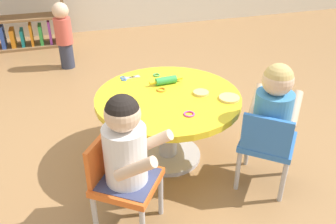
{
  "coord_description": "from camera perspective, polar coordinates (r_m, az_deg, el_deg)",
  "views": [
    {
      "loc": [
        -0.6,
        -1.92,
        1.53
      ],
      "look_at": [
        0.0,
        0.0,
        0.35
      ],
      "focal_mm": 38.98,
      "sensor_mm": 36.0,
      "label": 1
    }
  ],
  "objects": [
    {
      "name": "cookie_cutter_0",
      "position": [
        2.07,
        3.32,
        -0.31
      ],
      "size": [
        0.07,
        0.07,
        0.01
      ],
      "primitive_type": "torus",
      "color": "#D83FA5",
      "rests_on": "craft_table"
    },
    {
      "name": "cookie_cutter_2",
      "position": [
        2.33,
        -1.08,
        3.51
      ],
      "size": [
        0.06,
        0.06,
        0.01
      ],
      "primitive_type": "torus",
      "color": "orange",
      "rests_on": "craft_table"
    },
    {
      "name": "child_chair_left",
      "position": [
        1.89,
        -7.36,
        -10.4
      ],
      "size": [
        0.42,
        0.42,
        0.54
      ],
      "color": "#B7B7BC",
      "rests_on": "ground"
    },
    {
      "name": "rolling_pin",
      "position": [
        2.41,
        -0.31,
        4.96
      ],
      "size": [
        0.23,
        0.06,
        0.05
      ],
      "color": "green",
      "rests_on": "craft_table"
    },
    {
      "name": "child_chair_right",
      "position": [
        2.19,
        15.18,
        -4.83
      ],
      "size": [
        0.42,
        0.42,
        0.54
      ],
      "color": "#B7B7BC",
      "rests_on": "ground"
    },
    {
      "name": "ground_plane",
      "position": [
        2.52,
        0.0,
        -6.96
      ],
      "size": [
        10.0,
        10.0,
        0.0
      ],
      "primitive_type": "plane",
      "color": "#9E7247"
    },
    {
      "name": "craft_scissors",
      "position": [
        2.51,
        -6.39,
        5.3
      ],
      "size": [
        0.14,
        0.08,
        0.01
      ],
      "color": "silver",
      "rests_on": "craft_table"
    },
    {
      "name": "craft_table",
      "position": [
        2.32,
        0.0,
        0.21
      ],
      "size": [
        0.91,
        0.91,
        0.47
      ],
      "color": "silver",
      "rests_on": "ground"
    },
    {
      "name": "seated_child_left",
      "position": [
        1.73,
        -6.65,
        -5.02
      ],
      "size": [
        0.44,
        0.42,
        0.51
      ],
      "color": "#3F4772",
      "rests_on": "ground"
    },
    {
      "name": "playdough_blob_1",
      "position": [
        2.26,
        9.55,
        2.17
      ],
      "size": [
        0.13,
        0.13,
        0.01
      ],
      "primitive_type": "cylinder",
      "color": "#F2CC72",
      "rests_on": "craft_table"
    },
    {
      "name": "seated_child_right",
      "position": [
        2.11,
        16.18,
        0.8
      ],
      "size": [
        0.43,
        0.44,
        0.51
      ],
      "color": "#3F4772",
      "rests_on": "ground"
    },
    {
      "name": "cookie_cutter_1",
      "position": [
        2.54,
        -1.81,
        5.81
      ],
      "size": [
        0.05,
        0.05,
        0.01
      ],
      "primitive_type": "torus",
      "color": "#4CB259",
      "rests_on": "craft_table"
    },
    {
      "name": "bookshelf_low",
      "position": [
        4.65,
        -21.59,
        12.81
      ],
      "size": [
        0.93,
        0.28,
        0.7
      ],
      "color": "olive",
      "rests_on": "ground"
    },
    {
      "name": "toddler_standing",
      "position": [
        3.89,
        -16.01,
        11.67
      ],
      "size": [
        0.17,
        0.17,
        0.67
      ],
      "color": "#33384C",
      "rests_on": "ground"
    },
    {
      "name": "playdough_blob_0",
      "position": [
        2.3,
        5.18,
        3.01
      ],
      "size": [
        0.1,
        0.1,
        0.02
      ],
      "primitive_type": "cylinder",
      "color": "#F2CC72",
      "rests_on": "craft_table"
    }
  ]
}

